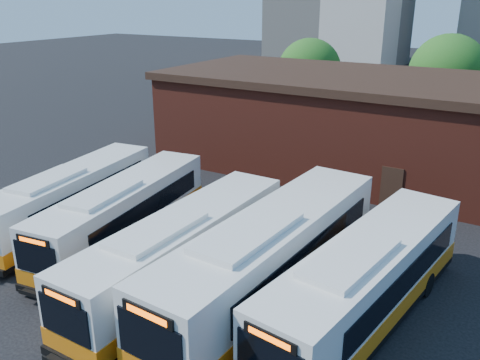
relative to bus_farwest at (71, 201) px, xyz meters
The scene contains 9 objects.
ground 11.04m from the bus_farwest, 16.37° to the right, with size 220.00×220.00×0.00m, color black.
bus_farwest is the anchor object (origin of this frame).
bus_west 3.68m from the bus_farwest, ahead, with size 3.84×11.84×3.18m.
bus_midwest 8.78m from the bus_farwest, 12.14° to the right, with size 2.73×12.33×3.34m.
bus_mideast 12.07m from the bus_farwest, ahead, with size 3.62×13.90×3.75m.
bus_east 15.62m from the bus_farwest, ahead, with size 4.19×12.68×3.40m.
depot_building 19.99m from the bus_farwest, 58.16° to the left, with size 28.60×12.60×6.40m.
tree_west 29.10m from the bus_farwest, 89.00° to the left, with size 6.00×6.00×7.65m.
tree_mid 33.55m from the bus_farwest, 67.98° to the left, with size 6.56×6.56×8.36m.
Camera 1 is at (9.34, -13.13, 11.34)m, focal length 38.00 mm.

